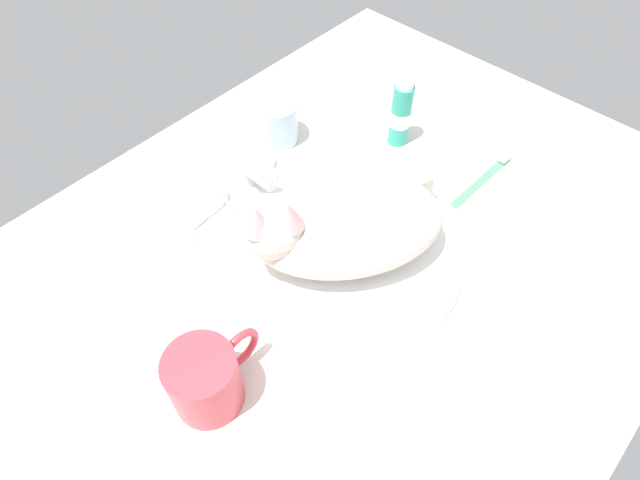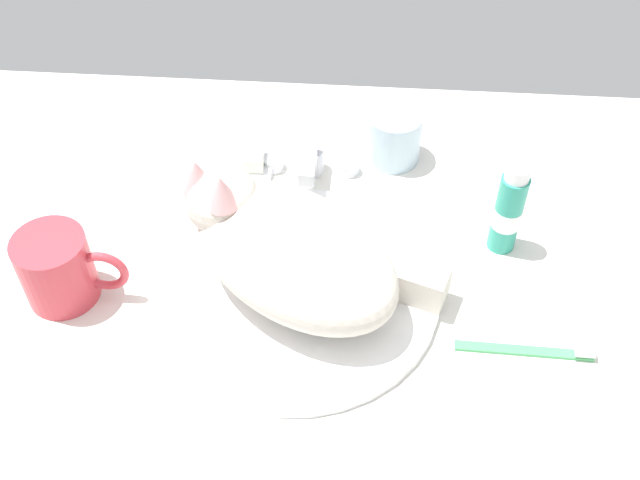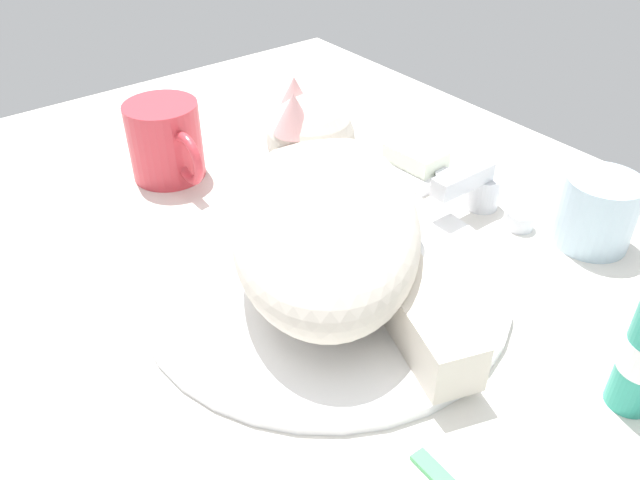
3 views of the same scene
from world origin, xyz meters
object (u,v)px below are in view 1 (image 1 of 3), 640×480
object	(u,v)px
cat	(339,223)
rinse_cup	(276,122)
toothpaste_bottle	(401,113)
faucet	(246,174)
soap_bar	(197,207)
coffee_mug	(206,379)
toothbrush	(485,177)

from	to	relation	value
cat	rinse_cup	size ratio (longest dim) A/B	4.53
cat	toothpaste_bottle	world-z (taller)	cat
faucet	soap_bar	distance (cm)	9.66
faucet	coffee_mug	size ratio (longest dim) A/B	1.05
toothpaste_bottle	toothbrush	size ratio (longest dim) A/B	0.85
rinse_cup	soap_bar	bearing A→B (deg)	-168.74
toothbrush	soap_bar	bearing A→B (deg)	142.93
toothbrush	faucet	bearing A→B (deg)	134.66
faucet	toothbrush	bearing A→B (deg)	-45.34
toothbrush	coffee_mug	bearing A→B (deg)	175.22
coffee_mug	rinse_cup	bearing A→B (deg)	35.74
coffee_mug	toothpaste_bottle	distance (cm)	52.52
coffee_mug	soap_bar	distance (cm)	28.70
soap_bar	toothbrush	size ratio (longest dim) A/B	0.44
coffee_mug	soap_bar	world-z (taller)	coffee_mug
rinse_cup	toothbrush	bearing A→B (deg)	-63.55
faucet	coffee_mug	xyz separation A→B (cm)	(-26.67, -22.57, 2.02)
rinse_cup	soap_bar	size ratio (longest dim) A/B	1.10
rinse_cup	toothbrush	size ratio (longest dim) A/B	0.49
cat	toothbrush	xyz separation A→B (cm)	(27.45, -7.37, -6.41)
coffee_mug	soap_bar	xyz separation A→B (cm)	(17.03, 23.01, -2.17)
faucet	cat	world-z (taller)	cat
rinse_cup	faucet	bearing A→B (deg)	-157.54
soap_bar	coffee_mug	bearing A→B (deg)	-126.51
coffee_mug	rinse_cup	xyz separation A→B (cm)	(37.67, 27.12, -0.80)
rinse_cup	toothpaste_bottle	distance (cm)	20.76
rinse_cup	soap_bar	distance (cm)	21.10
coffee_mug	toothbrush	bearing A→B (deg)	-4.78
cat	soap_bar	distance (cm)	22.48
cat	soap_bar	world-z (taller)	cat
toothpaste_bottle	toothbrush	distance (cm)	17.06
faucet	rinse_cup	world-z (taller)	rinse_cup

